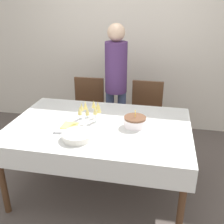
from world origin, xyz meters
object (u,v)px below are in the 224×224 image
(birthday_cake, at_px, (135,122))
(champagne_tray, at_px, (90,112))
(dining_chair_far_left, at_px, (88,111))
(person_standing, at_px, (116,77))
(dining_chair_far_right, at_px, (146,115))
(plate_stack_main, at_px, (78,136))

(birthday_cake, xyz_separation_m, champagne_tray, (-0.46, 0.05, 0.04))
(dining_chair_far_left, relative_size, person_standing, 0.57)
(birthday_cake, distance_m, champagne_tray, 0.46)
(dining_chair_far_right, distance_m, plate_stack_main, 1.35)
(dining_chair_far_left, height_order, birthday_cake, birthday_cake)
(champagne_tray, height_order, person_standing, person_standing)
(birthday_cake, height_order, person_standing, person_standing)
(dining_chair_far_right, xyz_separation_m, plate_stack_main, (-0.51, -1.22, 0.29))
(dining_chair_far_left, height_order, champagne_tray, champagne_tray)
(dining_chair_far_left, relative_size, birthday_cake, 4.47)
(dining_chair_far_right, bearing_deg, person_standing, 174.78)
(dining_chair_far_left, distance_m, plate_stack_main, 1.28)
(dining_chair_far_right, distance_m, person_standing, 0.63)
(birthday_cake, distance_m, person_standing, 1.00)
(dining_chair_far_right, distance_m, birthday_cake, 0.93)
(champagne_tray, distance_m, person_standing, 0.88)
(dining_chair_far_right, relative_size, plate_stack_main, 3.47)
(dining_chair_far_left, relative_size, plate_stack_main, 3.47)
(champagne_tray, bearing_deg, dining_chair_far_right, 58.42)
(dining_chair_far_left, relative_size, champagne_tray, 2.67)
(dining_chair_far_left, height_order, dining_chair_far_right, same)
(birthday_cake, xyz_separation_m, person_standing, (-0.36, 0.91, 0.17))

